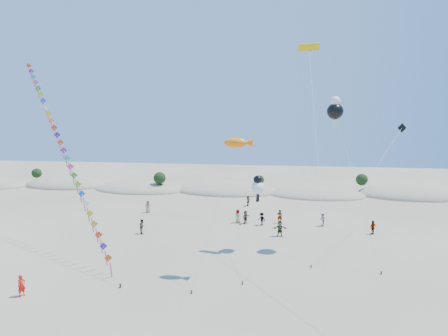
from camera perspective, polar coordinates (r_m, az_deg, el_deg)
dune_ridge at (r=68.14m, az=1.27°, el=-3.50°), size 145.30×11.49×5.57m
kite_train at (r=44.15m, az=-23.59°, el=3.38°), size 20.32×19.04×21.02m
fish_kite at (r=32.31m, az=2.22°, el=3.77°), size 4.52×5.33×12.07m
cartoon_kite_low at (r=38.73m, az=5.15°, el=-2.78°), size 1.50×9.34×7.83m
cartoon_kite_high at (r=40.26m, az=16.59°, el=8.54°), size 4.59×7.68×15.87m
parafoil_kite at (r=40.26m, az=12.89°, el=16.89°), size 2.20×18.28×21.19m
dark_kite at (r=44.54m, az=22.85°, el=1.19°), size 11.68×12.69×13.01m
flyer_foreground at (r=34.38m, az=-28.47°, el=-15.48°), size 0.62×0.74×1.72m
beachgoers at (r=48.51m, az=3.94°, el=-7.57°), size 30.49×16.27×1.80m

